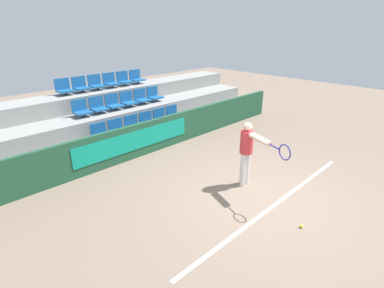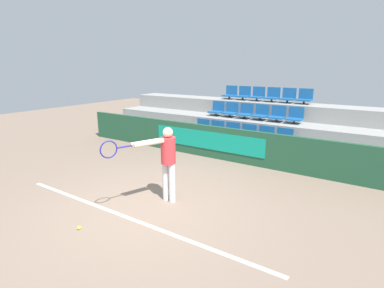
{
  "view_description": "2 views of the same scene",
  "coord_description": "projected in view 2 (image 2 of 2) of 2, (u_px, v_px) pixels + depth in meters",
  "views": [
    {
      "loc": [
        -5.16,
        -3.09,
        3.62
      ],
      "look_at": [
        -0.23,
        1.88,
        0.79
      ],
      "focal_mm": 28.0,
      "sensor_mm": 36.0,
      "label": 1
    },
    {
      "loc": [
        3.81,
        -4.0,
        2.75
      ],
      "look_at": [
        0.06,
        1.64,
        0.97
      ],
      "focal_mm": 28.0,
      "sensor_mm": 36.0,
      "label": 2
    }
  ],
  "objects": [
    {
      "name": "tennis_player",
      "position": [
        165.0,
        158.0,
        5.99
      ],
      "size": [
        0.62,
        1.46,
        1.57
      ],
      "rotation": [
        0.0,
        0.0,
        -0.34
      ],
      "color": "silver",
      "rests_on": "ground"
    },
    {
      "name": "stadium_chair_7",
      "position": [
        231.0,
        111.0,
        10.48
      ],
      "size": [
        0.47,
        0.41,
        0.51
      ],
      "color": "#333333",
      "rests_on": "bleacher_tier_middle"
    },
    {
      "name": "bleacher_tier_back",
      "position": [
        262.0,
        122.0,
        10.89
      ],
      "size": [
        11.06,
        1.04,
        1.5
      ],
      "color": "gray",
      "rests_on": "ground"
    },
    {
      "name": "stadium_chair_11",
      "position": [
        295.0,
        117.0,
        9.3
      ],
      "size": [
        0.47,
        0.41,
        0.51
      ],
      "color": "#333333",
      "rests_on": "bleacher_tier_middle"
    },
    {
      "name": "bleacher_tier_middle",
      "position": [
        251.0,
        134.0,
        10.12
      ],
      "size": [
        11.06,
        1.04,
        1.0
      ],
      "color": "gray",
      "rests_on": "ground"
    },
    {
      "name": "stadium_chair_3",
      "position": [
        248.0,
        134.0,
        9.18
      ],
      "size": [
        0.47,
        0.41,
        0.51
      ],
      "color": "#333333",
      "rests_on": "bleacher_tier_front"
    },
    {
      "name": "stadium_chair_2",
      "position": [
        231.0,
        132.0,
        9.48
      ],
      "size": [
        0.47,
        0.41,
        0.51
      ],
      "color": "#333333",
      "rests_on": "bleacher_tier_front"
    },
    {
      "name": "barrier_wall",
      "position": [
        228.0,
        144.0,
        8.81
      ],
      "size": [
        11.46,
        0.14,
        0.99
      ],
      "color": "#1E4C33",
      "rests_on": "ground"
    },
    {
      "name": "stadium_chair_17",
      "position": [
        305.0,
        98.0,
        10.01
      ],
      "size": [
        0.47,
        0.41,
        0.51
      ],
      "color": "#333333",
      "rests_on": "bleacher_tier_back"
    },
    {
      "name": "court_baseline",
      "position": [
        127.0,
        217.0,
        5.58
      ],
      "size": [
        6.0,
        0.08,
        0.01
      ],
      "color": "white",
      "rests_on": "ground"
    },
    {
      "name": "tennis_ball",
      "position": [
        79.0,
        228.0,
        5.16
      ],
      "size": [
        0.07,
        0.07,
        0.07
      ],
      "color": "#CCDB33",
      "rests_on": "ground"
    },
    {
      "name": "stadium_chair_1",
      "position": [
        216.0,
        130.0,
        9.78
      ],
      "size": [
        0.47,
        0.41,
        0.51
      ],
      "color": "#333333",
      "rests_on": "bleacher_tier_front"
    },
    {
      "name": "stadium_chair_10",
      "position": [
        277.0,
        115.0,
        9.6
      ],
      "size": [
        0.47,
        0.41,
        0.51
      ],
      "color": "#333333",
      "rests_on": "bleacher_tier_middle"
    },
    {
      "name": "stadium_chair_13",
      "position": [
        244.0,
        94.0,
        11.19
      ],
      "size": [
        0.47,
        0.41,
        0.51
      ],
      "color": "#333333",
      "rests_on": "bleacher_tier_back"
    },
    {
      "name": "stadium_chair_5",
      "position": [
        284.0,
        139.0,
        8.59
      ],
      "size": [
        0.47,
        0.41,
        0.51
      ],
      "color": "#333333",
      "rests_on": "bleacher_tier_front"
    },
    {
      "name": "bleacher_tier_front",
      "position": [
        237.0,
        148.0,
        9.35
      ],
      "size": [
        11.06,
        1.04,
        0.5
      ],
      "color": "gray",
      "rests_on": "ground"
    },
    {
      "name": "stadium_chair_15",
      "position": [
        273.0,
        96.0,
        10.6
      ],
      "size": [
        0.47,
        0.41,
        0.51
      ],
      "color": "#333333",
      "rests_on": "bleacher_tier_back"
    },
    {
      "name": "stadium_chair_16",
      "position": [
        288.0,
        97.0,
        10.3
      ],
      "size": [
        0.47,
        0.41,
        0.51
      ],
      "color": "#333333",
      "rests_on": "bleacher_tier_back"
    },
    {
      "name": "stadium_chair_9",
      "position": [
        261.0,
        114.0,
        9.89
      ],
      "size": [
        0.47,
        0.41,
        0.51
      ],
      "color": "#333333",
      "rests_on": "bleacher_tier_middle"
    },
    {
      "name": "stadium_chair_14",
      "position": [
        258.0,
        95.0,
        10.9
      ],
      "size": [
        0.47,
        0.41,
        0.51
      ],
      "color": "#333333",
      "rests_on": "bleacher_tier_back"
    },
    {
      "name": "ground_plane",
      "position": [
        144.0,
        208.0,
        5.96
      ],
      "size": [
        30.0,
        30.0,
        0.0
      ],
      "primitive_type": "plane",
      "color": "#7A6656"
    },
    {
      "name": "stadium_chair_8",
      "position": [
        245.0,
        112.0,
        10.19
      ],
      "size": [
        0.47,
        0.41,
        0.51
      ],
      "color": "#333333",
      "rests_on": "bleacher_tier_middle"
    },
    {
      "name": "stadium_chair_0",
      "position": [
        202.0,
        128.0,
        10.07
      ],
      "size": [
        0.47,
        0.41,
        0.51
      ],
      "color": "#333333",
      "rests_on": "bleacher_tier_front"
    },
    {
      "name": "stadium_chair_12",
      "position": [
        230.0,
        93.0,
        11.49
      ],
      "size": [
        0.47,
        0.41,
        0.51
      ],
      "color": "#333333",
      "rests_on": "bleacher_tier_back"
    },
    {
      "name": "stadium_chair_6",
      "position": [
        217.0,
        110.0,
        10.78
      ],
      "size": [
        0.47,
        0.41,
        0.51
      ],
      "color": "#333333",
      "rests_on": "bleacher_tier_middle"
    },
    {
      "name": "stadium_chair_4",
      "position": [
        265.0,
        136.0,
        8.89
      ],
      "size": [
        0.47,
        0.41,
        0.51
      ],
      "color": "#333333",
      "rests_on": "bleacher_tier_front"
    }
  ]
}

